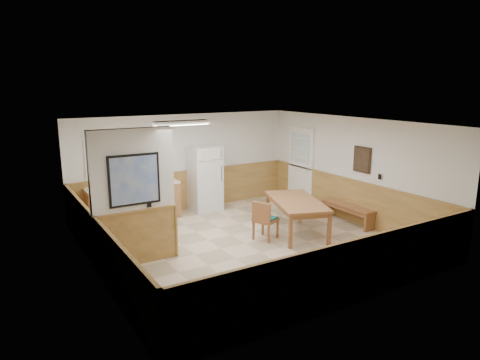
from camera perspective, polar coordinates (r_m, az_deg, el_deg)
ground at (r=9.01m, az=0.76°, el=-8.44°), size 6.00×6.00×0.00m
ceiling at (r=8.44m, az=0.81°, el=7.60°), size 6.00×6.00×0.02m
back_wall at (r=11.24m, az=-7.36°, el=2.34°), size 6.00×0.02×2.50m
right_wall at (r=10.51m, az=14.79°, el=1.30°), size 0.02×6.00×2.50m
left_wall at (r=7.54m, az=-18.96°, el=-3.38°), size 0.02×6.00×2.50m
wainscot_back at (r=11.38m, az=-7.21°, el=-1.39°), size 6.00×0.04×1.00m
wainscot_right at (r=10.66m, az=14.49°, el=-2.67°), size 0.04×6.00×1.00m
wainscot_left at (r=7.78m, az=-18.42°, el=-8.68°), size 0.04×6.00×1.00m
partition_wall at (r=7.91m, az=-13.97°, el=-2.46°), size 1.50×0.20×2.50m
kitchen_counter at (r=10.70m, az=-12.46°, el=-2.72°), size 2.20×0.61×1.00m
exterior_door at (r=11.89m, az=8.06°, el=1.91°), size 0.07×1.02×2.15m
kitchen_window at (r=10.51m, az=-17.87°, el=2.77°), size 0.80×0.04×1.00m
wall_painting at (r=10.23m, az=15.96°, el=2.64°), size 0.04×0.50×0.60m
fluorescent_fixture at (r=9.22m, az=-7.80°, el=7.58°), size 1.20×0.30×0.09m
refrigerator at (r=11.16m, az=-4.71°, el=0.20°), size 0.75×0.72×1.69m
dining_table at (r=9.52m, az=7.52°, el=-3.21°), size 1.54×2.11×0.75m
dining_bench at (r=10.52m, az=14.13°, el=-3.76°), size 0.34×1.50×0.45m
dining_chair at (r=9.05m, az=3.17°, el=-5.04°), size 0.72×0.62×0.85m
fire_extinguisher at (r=10.78m, az=-9.20°, el=1.11°), size 0.15×0.15×0.49m
soap_bottle at (r=10.25m, az=-18.52°, el=-0.50°), size 0.10×0.10×0.25m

